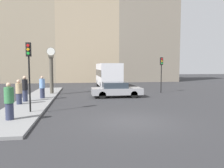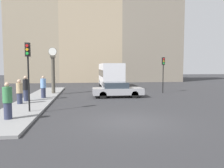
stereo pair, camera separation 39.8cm
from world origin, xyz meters
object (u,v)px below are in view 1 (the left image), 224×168
at_px(sedan_car, 116,90).
at_px(pedestrian_blue_stripe, 42,87).
at_px(bus_distant, 108,74).
at_px(street_clock, 51,71).
at_px(pedestrian_black_jacket, 25,89).
at_px(traffic_light_far, 161,67).
at_px(pedestrian_tan_coat, 19,92).
at_px(traffic_light_near, 29,63).
at_px(pedestrian_green_hoodie, 9,102).

height_order(sedan_car, pedestrian_blue_stripe, pedestrian_blue_stripe).
xyz_separation_m(bus_distant, pedestrian_blue_stripe, (-6.48, -9.13, -0.70)).
distance_m(street_clock, pedestrian_black_jacket, 4.89).
relative_size(traffic_light_far, street_clock, 0.83).
height_order(pedestrian_blue_stripe, pedestrian_tan_coat, pedestrian_blue_stripe).
xyz_separation_m(sedan_car, bus_distant, (0.39, 8.52, 1.05)).
height_order(sedan_car, pedestrian_tan_coat, pedestrian_tan_coat).
relative_size(pedestrian_blue_stripe, pedestrian_black_jacket, 0.96).
bearing_deg(pedestrian_black_jacket, sedan_car, 16.52).
relative_size(traffic_light_near, street_clock, 0.89).
bearing_deg(pedestrian_blue_stripe, bus_distant, 54.66).
height_order(pedestrian_green_hoodie, pedestrian_black_jacket, pedestrian_black_jacket).
xyz_separation_m(pedestrian_tan_coat, pedestrian_green_hoodie, (0.72, -4.43, 0.06)).
height_order(traffic_light_near, pedestrian_green_hoodie, traffic_light_near).
bearing_deg(pedestrian_tan_coat, sedan_car, 24.37).
bearing_deg(pedestrian_tan_coat, pedestrian_black_jacket, 84.30).
height_order(traffic_light_near, pedestrian_black_jacket, traffic_light_near).
bearing_deg(sedan_car, street_clock, 156.63).
bearing_deg(traffic_light_near, traffic_light_far, 37.70).
xyz_separation_m(traffic_light_far, pedestrian_blue_stripe, (-11.09, -3.08, -1.56)).
distance_m(traffic_light_far, pedestrian_tan_coat, 13.54).
bearing_deg(street_clock, sedan_car, -23.37).
height_order(bus_distant, pedestrian_black_jacket, bus_distant).
xyz_separation_m(traffic_light_near, pedestrian_tan_coat, (-1.28, 2.69, -1.93)).
bearing_deg(street_clock, pedestrian_black_jacket, -106.05).
bearing_deg(traffic_light_near, sedan_car, 45.30).
distance_m(pedestrian_green_hoodie, pedestrian_black_jacket, 5.62).
bearing_deg(traffic_light_near, street_clock, 89.02).
bearing_deg(pedestrian_green_hoodie, pedestrian_blue_stripe, 87.08).
distance_m(traffic_light_near, pedestrian_tan_coat, 3.55).
xyz_separation_m(street_clock, pedestrian_black_jacket, (-1.31, -4.56, -1.15)).
xyz_separation_m(bus_distant, pedestrian_black_jacket, (-7.44, -10.61, -0.65)).
bearing_deg(traffic_light_near, pedestrian_black_jacket, 106.89).
relative_size(traffic_light_near, traffic_light_far, 1.07).
bearing_deg(sedan_car, pedestrian_green_hoodie, -130.00).
relative_size(bus_distant, pedestrian_black_jacket, 4.10).
bearing_deg(pedestrian_green_hoodie, sedan_car, 50.00).
xyz_separation_m(sedan_car, pedestrian_tan_coat, (-7.16, -3.24, 0.29)).
relative_size(traffic_light_near, pedestrian_blue_stripe, 2.17).
relative_size(bus_distant, traffic_light_far, 2.12).
bearing_deg(bus_distant, pedestrian_green_hoodie, -112.88).
relative_size(street_clock, pedestrian_green_hoodie, 2.43).
relative_size(street_clock, pedestrian_blue_stripe, 2.44).
bearing_deg(pedestrian_tan_coat, pedestrian_green_hoodie, -80.80).
distance_m(bus_distant, traffic_light_near, 15.80).
height_order(traffic_light_far, pedestrian_blue_stripe, traffic_light_far).
xyz_separation_m(sedan_car, traffic_light_far, (5.01, 2.47, 1.90)).
relative_size(sedan_car, bus_distant, 0.57).
xyz_separation_m(sedan_car, street_clock, (-5.73, 2.48, 1.54)).
relative_size(bus_distant, traffic_light_near, 1.98).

